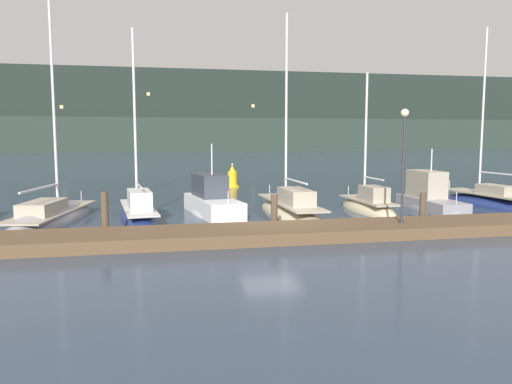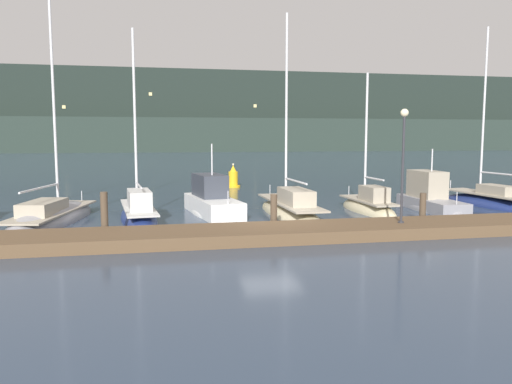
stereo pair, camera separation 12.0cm
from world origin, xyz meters
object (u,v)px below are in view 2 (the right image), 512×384
(sailboat_berth_2, at_px, (53,220))
(motorboat_berth_7, at_px, (430,204))
(sailboat_berth_3, at_px, (139,216))
(sailboat_berth_5, at_px, (290,212))
(sailboat_berth_8, at_px, (487,203))
(channel_buoy, at_px, (233,179))
(sailboat_berth_6, at_px, (369,209))
(motorboat_berth_4, at_px, (212,207))
(dock_lamppost, at_px, (403,148))

(sailboat_berth_2, bearing_deg, motorboat_berth_7, 0.23)
(sailboat_berth_3, bearing_deg, motorboat_berth_7, 0.64)
(sailboat_berth_5, distance_m, sailboat_berth_8, 11.97)
(sailboat_berth_2, relative_size, channel_buoy, 6.51)
(sailboat_berth_6, bearing_deg, motorboat_berth_7, -2.27)
(sailboat_berth_6, bearing_deg, sailboat_berth_5, -174.01)
(sailboat_berth_3, relative_size, channel_buoy, 5.13)
(motorboat_berth_4, bearing_deg, sailboat_berth_3, -163.94)
(motorboat_berth_7, height_order, channel_buoy, motorboat_berth_7)
(sailboat_berth_2, xyz_separation_m, motorboat_berth_4, (7.43, 0.94, 0.27))
(motorboat_berth_4, height_order, sailboat_berth_5, sailboat_berth_5)
(sailboat_berth_2, bearing_deg, sailboat_berth_5, -1.25)
(motorboat_berth_7, bearing_deg, sailboat_berth_5, -177.65)
(sailboat_berth_8, distance_m, dock_lamppost, 11.49)
(sailboat_berth_8, xyz_separation_m, channel_buoy, (-12.57, 12.86, 0.53))
(sailboat_berth_8, bearing_deg, sailboat_berth_2, -177.40)
(sailboat_berth_2, bearing_deg, sailboat_berth_8, 2.60)
(sailboat_berth_8, height_order, dock_lamppost, sailboat_berth_8)
(sailboat_berth_3, relative_size, sailboat_berth_8, 0.90)
(sailboat_berth_8, bearing_deg, motorboat_berth_7, -166.69)
(sailboat_berth_2, distance_m, motorboat_berth_7, 18.95)
(sailboat_berth_3, relative_size, motorboat_berth_4, 1.54)
(motorboat_berth_7, height_order, dock_lamppost, dock_lamppost)
(motorboat_berth_4, relative_size, sailboat_berth_6, 0.79)
(channel_buoy, distance_m, dock_lamppost, 20.08)
(sailboat_berth_6, bearing_deg, sailboat_berth_8, 6.30)
(sailboat_berth_6, height_order, dock_lamppost, sailboat_berth_6)
(sailboat_berth_5, relative_size, channel_buoy, 5.68)
(motorboat_berth_4, height_order, sailboat_berth_8, sailboat_berth_8)
(sailboat_berth_5, distance_m, sailboat_berth_6, 4.38)
(sailboat_berth_3, xyz_separation_m, sailboat_berth_8, (19.22, 1.14, -0.04))
(channel_buoy, bearing_deg, sailboat_berth_5, -87.28)
(motorboat_berth_7, bearing_deg, sailboat_berth_8, 13.31)
(sailboat_berth_3, xyz_separation_m, motorboat_berth_4, (3.60, 1.04, 0.17))
(sailboat_berth_2, distance_m, dock_lamppost, 15.71)
(sailboat_berth_3, height_order, motorboat_berth_4, sailboat_berth_3)
(sailboat_berth_8, height_order, channel_buoy, sailboat_berth_8)
(sailboat_berth_2, xyz_separation_m, sailboat_berth_6, (15.50, 0.21, 0.05))
(sailboat_berth_6, height_order, motorboat_berth_7, sailboat_berth_6)
(sailboat_berth_8, bearing_deg, dock_lamppost, -142.74)
(motorboat_berth_7, height_order, sailboat_berth_8, sailboat_berth_8)
(sailboat_berth_2, relative_size, dock_lamppost, 2.65)
(sailboat_berth_3, bearing_deg, sailboat_berth_8, 3.39)
(channel_buoy, relative_size, dock_lamppost, 0.41)
(dock_lamppost, bearing_deg, sailboat_berth_5, 120.24)
(motorboat_berth_7, xyz_separation_m, dock_lamppost, (-4.67, -5.70, 3.11))
(sailboat_berth_5, height_order, sailboat_berth_8, sailboat_berth_8)
(channel_buoy, bearing_deg, dock_lamppost, -78.97)
(motorboat_berth_7, bearing_deg, sailboat_berth_6, 177.73)
(sailboat_berth_5, bearing_deg, sailboat_berth_6, 5.99)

